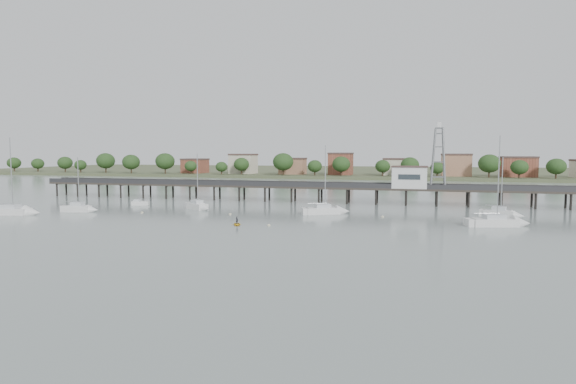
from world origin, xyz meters
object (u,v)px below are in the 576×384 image
lattice_tower (438,158)px  sailboat_a (82,209)px  pier (307,187)px  sailboat_d (504,222)px  sailboat_b (200,207)px  white_tender (140,203)px  sailboat_c (330,211)px  sailboat_e (505,214)px  yellow_dinghy (237,225)px  sailboat_f (19,212)px

lattice_tower → sailboat_a: size_ratio=1.29×
pier → sailboat_d: sailboat_d is taller
lattice_tower → sailboat_b: (-50.68, -21.56, -10.46)m
pier → lattice_tower: bearing=0.0°
white_tender → lattice_tower: bearing=-1.1°
sailboat_c → white_tender: (-46.35, 4.23, -0.16)m
sailboat_e → sailboat_c: 33.67m
sailboat_a → white_tender: 15.22m
sailboat_d → sailboat_c: (-31.55, 8.54, 0.01)m
yellow_dinghy → sailboat_d: bearing=-12.0°
sailboat_b → yellow_dinghy: (15.92, -18.98, -0.64)m
lattice_tower → sailboat_b: bearing=-157.0°
sailboat_d → sailboat_b: 60.96m
sailboat_b → sailboat_a: bearing=-121.1°
lattice_tower → sailboat_f: (-82.13, -38.75, -10.47)m
sailboat_e → sailboat_f: 96.06m
pier → sailboat_d: size_ratio=9.17×
lattice_tower → sailboat_e: lattice_tower is taller
white_tender → sailboat_f: bearing=-137.9°
lattice_tower → sailboat_f: bearing=-154.7°
pier → sailboat_e: 46.95m
sailboat_c → sailboat_d: bearing=-39.5°
lattice_tower → sailboat_e: bearing=-57.2°
lattice_tower → sailboat_d: 33.08m
sailboat_c → pier: bearing=90.1°
sailboat_d → sailboat_e: 11.86m
sailboat_b → sailboat_e: size_ratio=1.06×
sailboat_f → white_tender: 25.78m
sailboat_e → pier: bearing=175.6°
lattice_tower → sailboat_c: 32.24m
sailboat_b → sailboat_c: bearing=35.3°
sailboat_b → sailboat_f: sailboat_f is taller
sailboat_c → yellow_dinghy: (-12.92, -19.25, -0.63)m
lattice_tower → yellow_dinghy: 54.54m
pier → sailboat_f: bearing=-142.6°
sailboat_f → white_tender: size_ratio=3.88×
sailboat_e → white_tender: 79.88m
sailboat_d → yellow_dinghy: sailboat_d is taller
sailboat_c → white_tender: sailboat_c is taller
sailboat_d → yellow_dinghy: size_ratio=6.85×
pier → sailboat_b: size_ratio=11.62×
sailboat_e → sailboat_b: bearing=-158.5°
sailboat_e → yellow_dinghy: (-46.45, -22.40, -0.65)m
sailboat_a → lattice_tower: bearing=15.7°
pier → sailboat_c: sailboat_c is taller
lattice_tower → sailboat_d: size_ratio=0.95×
sailboat_b → sailboat_a: (-22.24, -9.97, 0.00)m
yellow_dinghy → pier: bearing=59.8°
sailboat_e → white_tender: size_ratio=2.86×
sailboat_d → sailboat_c: 32.68m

